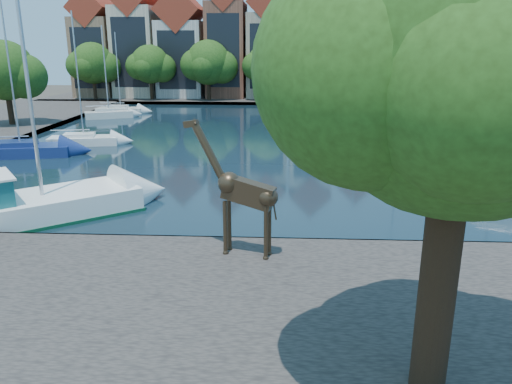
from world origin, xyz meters
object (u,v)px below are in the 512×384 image
at_px(plane_tree, 470,65).
at_px(sailboat_right_a, 492,193).
at_px(giraffe_statue, 241,191).
at_px(motorsailer, 3,206).

distance_m(plane_tree, sailboat_right_a, 18.38).
bearing_deg(giraffe_statue, sailboat_right_a, 32.86).
bearing_deg(plane_tree, giraffe_statue, 124.01).
distance_m(plane_tree, giraffe_statue, 10.05).
bearing_deg(motorsailer, giraffe_statue, -17.59).
distance_m(motorsailer, sailboat_right_a, 23.84).
distance_m(plane_tree, motorsailer, 20.47).
bearing_deg(giraffe_statue, plane_tree, -55.99).
bearing_deg(plane_tree, sailboat_right_a, 64.26).
height_order(giraffe_statue, sailboat_right_a, sailboat_right_a).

